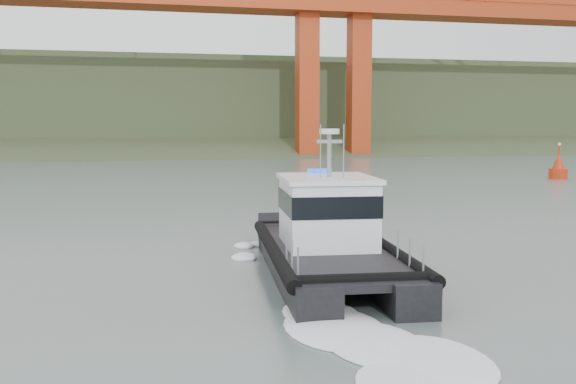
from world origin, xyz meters
name	(u,v)px	position (x,y,z in m)	size (l,w,h in m)	color
ground	(350,300)	(0.00, 0.00, 0.00)	(400.00, 400.00, 0.00)	#4E5C57
headlands	(169,114)	(0.00, 125.50, 7.05)	(500.00, 105.36, 27.12)	#324427
patrol_boat	(329,238)	(0.26, 3.10, 1.28)	(4.76, 10.86, 5.13)	black
nav_buoy	(558,169)	(31.47, 34.46, 0.92)	(1.68, 1.68, 3.50)	#B0270C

